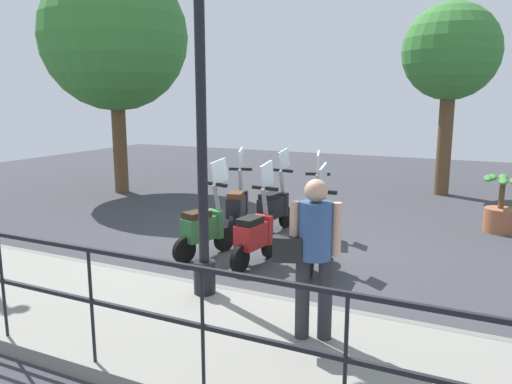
% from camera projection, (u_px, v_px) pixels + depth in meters
% --- Properties ---
extents(ground_plane, '(28.00, 28.00, 0.00)m').
position_uv_depth(ground_plane, '(278.00, 250.00, 8.24)').
color(ground_plane, '#38383D').
extents(promenade_walkway, '(2.20, 20.00, 0.15)m').
position_uv_depth(promenade_walkway, '(165.00, 322.00, 5.43)').
color(promenade_walkway, gray).
rests_on(promenade_walkway, ground_plane).
extents(fence_railing, '(0.04, 16.03, 1.07)m').
position_uv_depth(fence_railing, '(90.00, 284.00, 4.35)').
color(fence_railing, black).
rests_on(fence_railing, promenade_walkway).
extents(lamp_post_near, '(0.26, 0.90, 4.30)m').
position_uv_depth(lamp_post_near, '(202.00, 135.00, 5.70)').
color(lamp_post_near, black).
rests_on(lamp_post_near, promenade_walkway).
extents(pedestrian_with_bag, '(0.45, 0.62, 1.59)m').
position_uv_depth(pedestrian_with_bag, '(313.00, 247.00, 4.76)').
color(pedestrian_with_bag, '#28282D').
rests_on(pedestrian_with_bag, promenade_walkway).
extents(tree_large, '(3.67, 3.67, 5.80)m').
position_uv_depth(tree_large, '(114.00, 38.00, 12.50)').
color(tree_large, brown).
rests_on(tree_large, ground_plane).
extents(tree_distant, '(2.37, 2.37, 4.76)m').
position_uv_depth(tree_distant, '(451.00, 54.00, 12.25)').
color(tree_distant, brown).
rests_on(tree_distant, ground_plane).
extents(potted_palm, '(1.06, 0.66, 1.05)m').
position_uv_depth(potted_palm, '(500.00, 209.00, 9.26)').
color(potted_palm, '#9E5B3D').
rests_on(potted_palm, ground_plane).
extents(scooter_near_0, '(1.23, 0.44, 1.54)m').
position_uv_depth(scooter_near_0, '(316.00, 240.00, 7.12)').
color(scooter_near_0, black).
rests_on(scooter_near_0, ground_plane).
extents(scooter_near_1, '(1.23, 0.44, 1.54)m').
position_uv_depth(scooter_near_1, '(255.00, 234.00, 7.43)').
color(scooter_near_1, black).
rests_on(scooter_near_1, ground_plane).
extents(scooter_near_2, '(1.20, 0.55, 1.54)m').
position_uv_depth(scooter_near_2, '(204.00, 227.00, 7.80)').
color(scooter_near_2, black).
rests_on(scooter_near_2, ground_plane).
extents(scooter_far_0, '(1.21, 0.53, 1.54)m').
position_uv_depth(scooter_far_0, '(316.00, 213.00, 8.77)').
color(scooter_far_0, black).
rests_on(scooter_far_0, ground_plane).
extents(scooter_far_1, '(1.23, 0.46, 1.54)m').
position_uv_depth(scooter_far_1, '(274.00, 207.00, 9.24)').
color(scooter_far_1, black).
rests_on(scooter_far_1, ground_plane).
extents(scooter_far_2, '(1.21, 0.53, 1.54)m').
position_uv_depth(scooter_far_2, '(238.00, 205.00, 9.37)').
color(scooter_far_2, black).
rests_on(scooter_far_2, ground_plane).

